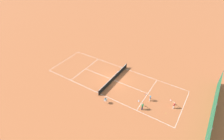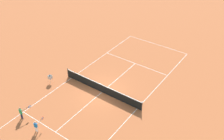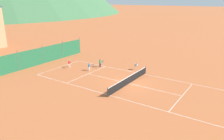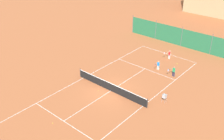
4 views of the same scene
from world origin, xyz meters
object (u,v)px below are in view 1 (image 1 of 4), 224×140
(tennis_net, at_px, (114,78))
(player_far_baseline, at_px, (142,106))
(tennis_ball_alley_right, at_px, (113,76))
(ball_hopper, at_px, (106,100))
(player_near_baseline, at_px, (174,105))
(player_near_service, at_px, (150,97))
(tennis_ball_far_corner, at_px, (84,66))
(tennis_ball_by_net_right, at_px, (166,113))

(tennis_net, distance_m, player_far_baseline, 7.77)
(tennis_ball_alley_right, distance_m, ball_hopper, 6.86)
(player_near_baseline, relative_size, tennis_ball_alley_right, 17.74)
(tennis_ball_alley_right, bearing_deg, ball_hopper, 23.43)
(player_near_service, relative_size, player_near_baseline, 0.99)
(player_near_service, xyz_separation_m, player_far_baseline, (2.21, -0.26, 0.07))
(tennis_ball_alley_right, bearing_deg, player_near_service, 74.29)
(tennis_net, relative_size, tennis_ball_alley_right, 139.09)
(tennis_net, height_order, player_near_service, player_near_service)
(tennis_ball_alley_right, distance_m, tennis_ball_far_corner, 6.38)
(player_far_baseline, distance_m, tennis_ball_far_corner, 14.73)
(tennis_net, xyz_separation_m, player_near_baseline, (0.83, 10.67, 0.19))
(player_near_service, height_order, tennis_ball_far_corner, player_near_service)
(player_far_baseline, relative_size, tennis_ball_by_net_right, 19.36)
(tennis_net, bearing_deg, player_near_service, 79.76)
(player_far_baseline, xyz_separation_m, tennis_ball_by_net_right, (-1.16, 3.17, -0.71))
(player_near_service, distance_m, tennis_ball_by_net_right, 3.16)
(player_far_baseline, relative_size, tennis_ball_alley_right, 19.36)
(player_far_baseline, distance_m, tennis_ball_alley_right, 9.02)
(tennis_ball_alley_right, bearing_deg, tennis_ball_by_net_right, 73.18)
(player_far_baseline, height_order, tennis_ball_far_corner, player_far_baseline)
(tennis_net, distance_m, ball_hopper, 5.61)
(tennis_ball_by_net_right, bearing_deg, tennis_ball_far_corner, -99.29)
(tennis_net, bearing_deg, tennis_ball_by_net_right, 76.91)
(player_near_baseline, xyz_separation_m, tennis_ball_alley_right, (-1.80, -11.54, -0.65))
(player_near_baseline, distance_m, player_far_baseline, 4.60)
(player_near_service, bearing_deg, player_far_baseline, -6.75)
(tennis_net, bearing_deg, ball_hopper, 19.22)
(player_near_baseline, relative_size, tennis_ball_far_corner, 17.74)
(player_near_service, distance_m, tennis_ball_far_corner, 14.54)
(player_near_service, xyz_separation_m, tennis_ball_by_net_right, (1.05, 2.91, -0.64))
(tennis_ball_by_net_right, bearing_deg, player_near_service, -109.84)
(tennis_net, xyz_separation_m, player_far_baseline, (3.51, 6.93, 0.25))
(tennis_net, xyz_separation_m, tennis_ball_by_net_right, (2.35, 10.10, -0.47))
(tennis_net, bearing_deg, tennis_ball_alley_right, -138.09)
(player_near_baseline, xyz_separation_m, ball_hopper, (4.47, -8.82, -0.03))
(player_near_baseline, bearing_deg, player_far_baseline, -54.36)
(player_far_baseline, xyz_separation_m, tennis_ball_far_corner, (-3.99, -14.16, -0.71))
(player_near_baseline, height_order, tennis_ball_by_net_right, player_near_baseline)
(tennis_net, xyz_separation_m, tennis_ball_alley_right, (-0.97, -0.87, -0.47))
(tennis_ball_far_corner, xyz_separation_m, ball_hopper, (5.78, 9.08, 0.62))
(ball_hopper, bearing_deg, tennis_ball_by_net_right, 109.66)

